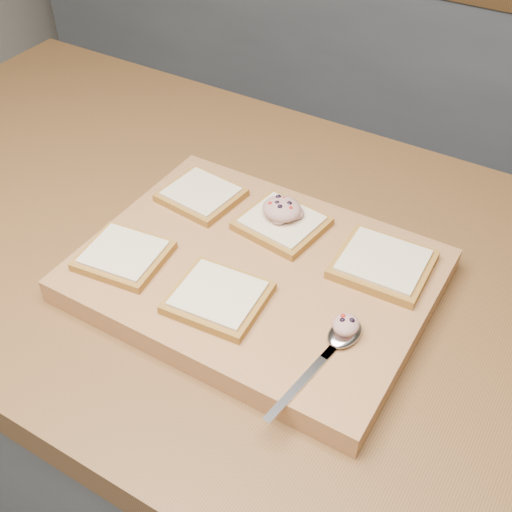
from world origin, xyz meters
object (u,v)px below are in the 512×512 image
at_px(tuna_salad_dollop, 282,209).
at_px(spoon, 339,340).
at_px(cutting_board, 256,275).
at_px(bread_far_center, 282,223).

distance_m(tuna_salad_dollop, spoon, 0.24).
bearing_deg(tuna_salad_dollop, cutting_board, -81.92).
distance_m(bread_far_center, tuna_salad_dollop, 0.02).
relative_size(bread_far_center, spoon, 0.68).
bearing_deg(spoon, tuna_salad_dollop, 136.41).
bearing_deg(spoon, bread_far_center, 136.74).
relative_size(bread_far_center, tuna_salad_dollop, 2.20).
bearing_deg(cutting_board, bread_far_center, 96.16).
xyz_separation_m(cutting_board, spoon, (0.16, -0.07, 0.02)).
height_order(cutting_board, tuna_salad_dollop, tuna_salad_dollop).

